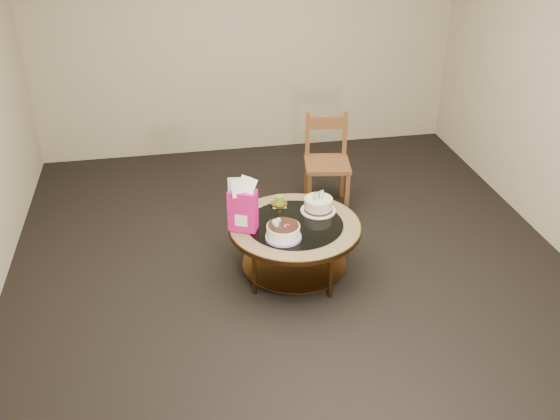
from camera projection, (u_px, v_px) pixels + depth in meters
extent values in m
plane|color=black|center=(294.00, 273.00, 4.97)|extent=(5.00, 5.00, 0.00)
cube|color=tan|center=(246.00, 32.00, 6.46)|extent=(4.50, 0.02, 2.60)
cube|color=tan|center=(443.00, 377.00, 2.19)|extent=(4.50, 0.02, 2.60)
cylinder|color=brown|center=(331.00, 233.00, 5.09)|extent=(0.04, 0.04, 0.42)
cylinder|color=brown|center=(262.00, 231.00, 5.13)|extent=(0.04, 0.04, 0.42)
cylinder|color=brown|center=(255.00, 270.00, 4.64)|extent=(0.04, 0.04, 0.42)
cylinder|color=brown|center=(331.00, 274.00, 4.60)|extent=(0.04, 0.04, 0.42)
cylinder|color=brown|center=(294.00, 263.00, 4.92)|extent=(0.82, 0.82, 0.02)
cylinder|color=brown|center=(295.00, 227.00, 4.76)|extent=(1.02, 1.02, 0.04)
cylinder|color=#9A8255|center=(295.00, 225.00, 4.75)|extent=(1.00, 1.00, 0.01)
cylinder|color=black|center=(295.00, 224.00, 4.75)|extent=(0.74, 0.74, 0.01)
cylinder|color=#B193D0|center=(283.00, 237.00, 4.56)|extent=(0.27, 0.27, 0.02)
cylinder|color=white|center=(283.00, 232.00, 4.54)|extent=(0.24, 0.24, 0.11)
cylinder|color=black|center=(283.00, 225.00, 4.51)|extent=(0.23, 0.23, 0.01)
sphere|color=#B193D0|center=(275.00, 222.00, 4.51)|extent=(0.05, 0.05, 0.05)
sphere|color=#B193D0|center=(278.00, 220.00, 4.54)|extent=(0.04, 0.04, 0.04)
sphere|color=#B193D0|center=(277.00, 225.00, 4.48)|extent=(0.04, 0.04, 0.04)
cone|color=#1D6D29|center=(280.00, 224.00, 4.52)|extent=(0.03, 0.04, 0.02)
cone|color=#1D6D29|center=(273.00, 226.00, 4.49)|extent=(0.03, 0.03, 0.02)
cone|color=#1D6D29|center=(279.00, 220.00, 4.56)|extent=(0.03, 0.02, 0.02)
cone|color=#1D6D29|center=(280.00, 227.00, 4.47)|extent=(0.03, 0.03, 0.02)
cylinder|color=white|center=(318.00, 210.00, 4.91)|extent=(0.28, 0.28, 0.01)
cylinder|color=#4D2316|center=(318.00, 209.00, 4.90)|extent=(0.23, 0.23, 0.02)
cylinder|color=beige|center=(318.00, 203.00, 4.88)|extent=(0.22, 0.22, 0.08)
cube|color=#4DB351|center=(316.00, 196.00, 4.83)|extent=(0.04, 0.03, 0.06)
cube|color=white|center=(316.00, 196.00, 4.83)|extent=(0.03, 0.02, 0.05)
cube|color=#3C81CF|center=(321.00, 194.00, 4.86)|extent=(0.04, 0.03, 0.06)
cube|color=white|center=(321.00, 194.00, 4.86)|extent=(0.03, 0.02, 0.05)
cube|color=#DA1472|center=(243.00, 210.00, 4.60)|extent=(0.24, 0.19, 0.32)
cube|color=white|center=(243.00, 217.00, 4.63)|extent=(0.13, 0.15, 0.09)
cube|color=#DED35B|center=(279.00, 205.00, 4.99)|extent=(0.12, 0.12, 0.01)
cylinder|color=gold|center=(279.00, 204.00, 4.98)|extent=(0.13, 0.13, 0.01)
cylinder|color=olive|center=(279.00, 200.00, 4.96)|extent=(0.07, 0.07, 0.07)
cylinder|color=black|center=(279.00, 195.00, 4.95)|extent=(0.00, 0.00, 0.01)
cube|color=brown|center=(327.00, 164.00, 5.72)|extent=(0.46, 0.46, 0.04)
cube|color=brown|center=(309.00, 194.00, 5.67)|extent=(0.04, 0.04, 0.43)
cube|color=brown|center=(347.00, 194.00, 5.68)|extent=(0.04, 0.04, 0.43)
cube|color=brown|center=(307.00, 177.00, 5.97)|extent=(0.04, 0.04, 0.43)
cube|color=brown|center=(343.00, 177.00, 5.98)|extent=(0.04, 0.04, 0.43)
cube|color=brown|center=(308.00, 135.00, 5.75)|extent=(0.04, 0.04, 0.44)
cube|color=brown|center=(345.00, 134.00, 5.76)|extent=(0.04, 0.04, 0.44)
cube|color=brown|center=(327.00, 123.00, 5.70)|extent=(0.35, 0.08, 0.12)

